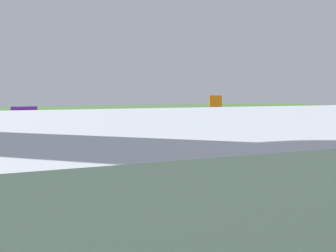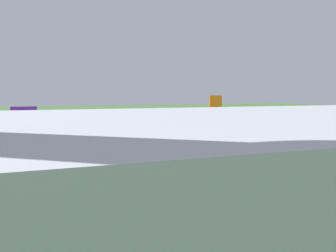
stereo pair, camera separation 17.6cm
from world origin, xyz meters
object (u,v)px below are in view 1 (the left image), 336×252
at_px(airliner_parked_mid, 177,145).
at_px(traffic_cone_orange, 65,134).
at_px(no_stopping_sign, 75,129).
at_px(airliner_main, 169,126).

relative_size(airliner_parked_mid, traffic_cone_orange, 76.13).
height_order(no_stopping_sign, traffic_cone_orange, no_stopping_sign).
bearing_deg(no_stopping_sign, traffic_cone_orange, 49.12).
relative_size(no_stopping_sign, traffic_cone_orange, 4.63).
distance_m(airliner_parked_mid, no_stopping_sign, 80.95).
relative_size(airliner_main, airliner_parked_mid, 1.29).
bearing_deg(no_stopping_sign, airliner_parked_mid, 96.52).
relative_size(airliner_parked_mid, no_stopping_sign, 16.46).
distance_m(no_stopping_sign, traffic_cone_orange, 8.36).
distance_m(airliner_main, no_stopping_sign, 45.70).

